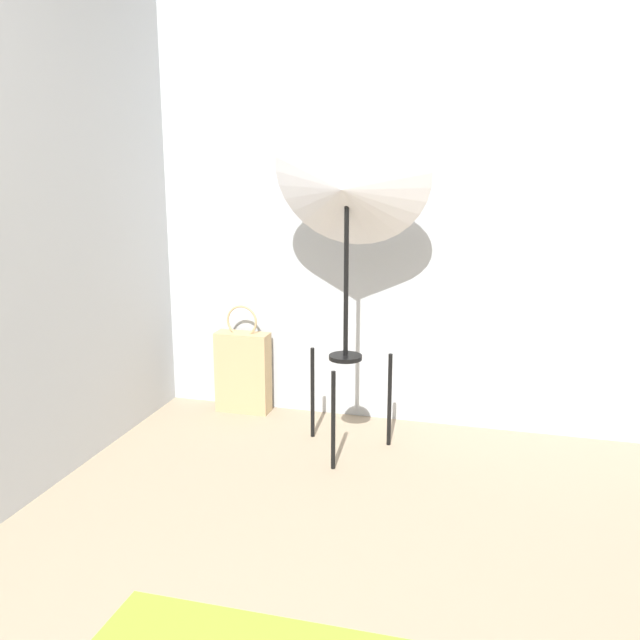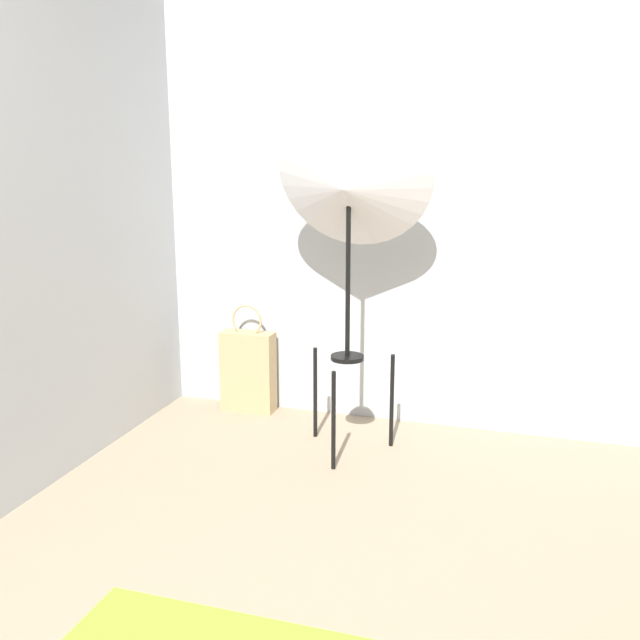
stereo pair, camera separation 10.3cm
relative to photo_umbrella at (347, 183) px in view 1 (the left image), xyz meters
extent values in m
cube|color=#B7BCC1|center=(0.30, 0.48, 0.04)|extent=(8.00, 0.05, 2.60)
cylinder|color=black|center=(0.00, -0.22, -1.03)|extent=(0.02, 0.02, 0.46)
cylinder|color=black|center=(-0.19, 0.11, -1.03)|extent=(0.02, 0.02, 0.46)
cylinder|color=black|center=(0.19, 0.11, -1.03)|extent=(0.02, 0.02, 0.46)
cylinder|color=black|center=(0.00, 0.00, -0.80)|extent=(0.16, 0.16, 0.02)
cylinder|color=black|center=(0.00, 0.00, -0.39)|extent=(0.02, 0.02, 0.81)
cone|color=silver|center=(0.00, 0.00, 0.01)|extent=(0.73, 0.43, 0.76)
cube|color=tan|center=(-0.65, 0.36, -1.04)|extent=(0.29, 0.11, 0.44)
torus|color=tan|center=(-0.65, 0.36, -0.75)|extent=(0.17, 0.01, 0.17)
camera|label=1|loc=(0.78, -3.25, 0.19)|focal=42.00mm
camera|label=2|loc=(0.88, -3.22, 0.19)|focal=42.00mm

